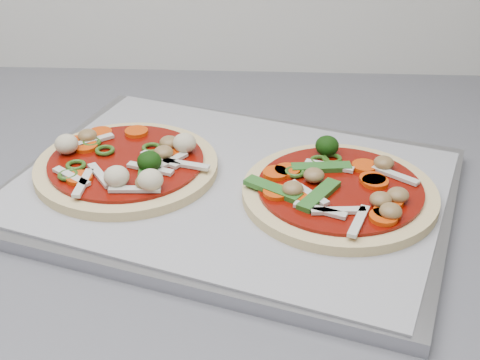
{
  "coord_description": "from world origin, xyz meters",
  "views": [
    {
      "loc": [
        0.76,
        0.71,
        1.25
      ],
      "look_at": [
        0.73,
        1.25,
        0.93
      ],
      "focal_mm": 50.0,
      "sensor_mm": 36.0,
      "label": 1
    }
  ],
  "objects": [
    {
      "name": "baking_tray",
      "position": [
        0.72,
        1.27,
        0.91
      ],
      "size": [
        0.49,
        0.42,
        0.01
      ],
      "primitive_type": "cube",
      "rotation": [
        0.0,
        0.0,
        -0.31
      ],
      "color": "#9C9CA1",
      "rests_on": "countertop"
    },
    {
      "name": "parchment",
      "position": [
        0.72,
        1.27,
        0.91
      ],
      "size": [
        0.47,
        0.41,
        0.0
      ],
      "primitive_type": "cube",
      "rotation": [
        0.0,
        0.0,
        -0.34
      ],
      "color": "#99989E",
      "rests_on": "baking_tray"
    },
    {
      "name": "pizza_left",
      "position": [
        0.61,
        1.28,
        0.93
      ],
      "size": [
        0.26,
        0.26,
        0.03
      ],
      "rotation": [
        0.0,
        0.0,
        -0.69
      ],
      "color": "#EBCE8A",
      "rests_on": "parchment"
    },
    {
      "name": "pizza_right",
      "position": [
        0.82,
        1.24,
        0.92
      ],
      "size": [
        0.2,
        0.2,
        0.03
      ],
      "rotation": [
        0.0,
        0.0,
        -0.11
      ],
      "color": "#EBCE8A",
      "rests_on": "parchment"
    }
  ]
}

